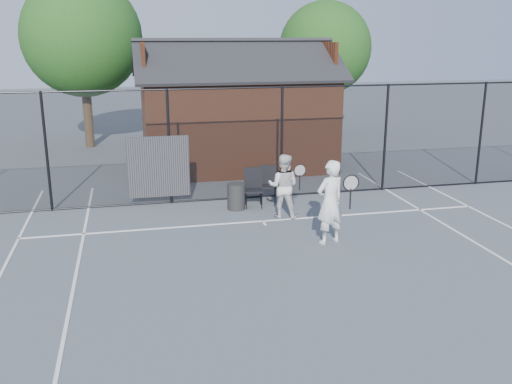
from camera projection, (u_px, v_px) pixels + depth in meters
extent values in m
plane|color=#4F555A|center=(299.00, 270.00, 10.78)|extent=(80.00, 80.00, 0.00)
cube|color=silver|center=(263.00, 221.00, 13.60)|extent=(11.00, 0.06, 0.01)
cube|color=silver|center=(61.00, 351.00, 8.03)|extent=(0.06, 18.00, 0.01)
cube|color=silver|center=(264.00, 223.00, 13.46)|extent=(0.06, 0.30, 0.01)
cylinder|color=black|center=(47.00, 152.00, 14.02)|extent=(0.07, 0.07, 3.00)
cylinder|color=black|center=(169.00, 147.00, 14.65)|extent=(0.07, 0.07, 3.00)
cylinder|color=black|center=(282.00, 142.00, 15.29)|extent=(0.07, 0.07, 3.00)
cylinder|color=black|center=(385.00, 138.00, 15.93)|extent=(0.07, 0.07, 3.00)
cylinder|color=black|center=(481.00, 134.00, 16.56)|extent=(0.07, 0.07, 3.00)
cylinder|color=black|center=(245.00, 88.00, 14.68)|extent=(22.00, 0.04, 0.04)
cylinder|color=black|center=(246.00, 197.00, 15.47)|extent=(22.00, 0.04, 0.04)
cube|color=black|center=(245.00, 144.00, 15.08)|extent=(22.00, 3.00, 0.01)
cube|color=black|center=(158.00, 167.00, 14.71)|extent=(1.60, 0.04, 1.60)
cube|color=#622E17|center=(236.00, 121.00, 18.94)|extent=(6.00, 4.00, 3.00)
cube|color=black|center=(241.00, 60.00, 17.46)|extent=(6.50, 2.36, 1.32)
cube|color=black|center=(230.00, 58.00, 19.34)|extent=(6.50, 2.36, 1.32)
cube|color=#622E17|center=(142.00, 60.00, 17.77)|extent=(0.10, 2.80, 1.06)
cube|color=#622E17|center=(322.00, 58.00, 19.02)|extent=(0.10, 2.80, 1.06)
cylinder|color=#2F1F13|center=(88.00, 115.00, 22.17)|extent=(0.36, 0.36, 2.52)
sphere|color=#164112|center=(82.00, 37.00, 21.38)|extent=(4.48, 4.48, 4.48)
cylinder|color=#2F1F13|center=(323.00, 108.00, 25.27)|extent=(0.36, 0.36, 2.23)
sphere|color=#164112|center=(325.00, 48.00, 24.57)|extent=(3.97, 3.97, 3.97)
imported|color=silver|center=(330.00, 202.00, 11.97)|extent=(0.76, 0.62, 1.81)
torus|color=black|center=(351.00, 183.00, 11.57)|extent=(0.35, 0.03, 0.35)
cylinder|color=black|center=(350.00, 199.00, 11.66)|extent=(0.03, 0.03, 0.43)
imported|color=silver|center=(283.00, 186.00, 13.71)|extent=(0.93, 0.85, 1.56)
torus|color=black|center=(300.00, 170.00, 13.36)|extent=(0.31, 0.02, 0.31)
cylinder|color=black|center=(300.00, 182.00, 13.44)|extent=(0.03, 0.03, 0.37)
cube|color=black|center=(254.00, 189.00, 14.60)|extent=(0.53, 0.55, 0.98)
cube|color=black|center=(268.00, 185.00, 15.09)|extent=(0.54, 0.55, 0.93)
cylinder|color=#262626|center=(236.00, 196.00, 14.46)|extent=(0.48, 0.48, 0.67)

